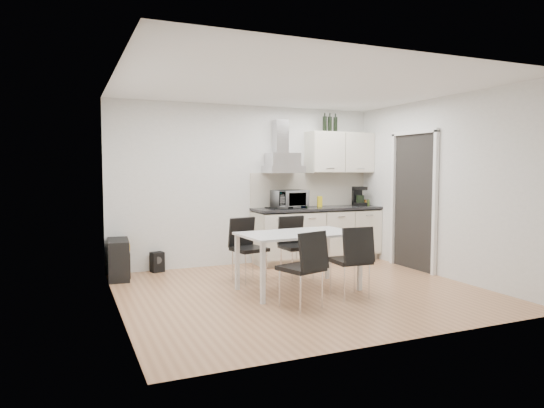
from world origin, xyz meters
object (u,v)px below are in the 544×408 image
(kitchenette, at_px, (318,212))
(chair_near_right, at_px, (350,261))
(guitar_amp, at_px, (118,259))
(floor_speaker, at_px, (157,262))
(chair_far_left, at_px, (249,250))
(chair_near_left, at_px, (301,269))
(chair_far_right, at_px, (297,248))
(dining_table, at_px, (298,238))

(kitchenette, height_order, chair_near_right, kitchenette)
(guitar_amp, height_order, floor_speaker, guitar_amp)
(chair_far_left, distance_m, chair_near_left, 1.45)
(kitchenette, height_order, chair_near_left, kitchenette)
(kitchenette, xyz_separation_m, guitar_amp, (-3.28, -0.08, -0.55))
(chair_far_right, bearing_deg, chair_near_left, 62.76)
(kitchenette, relative_size, chair_far_right, 2.86)
(chair_far_right, bearing_deg, chair_near_right, 93.63)
(dining_table, distance_m, floor_speaker, 2.42)
(chair_far_left, relative_size, chair_near_left, 1.00)
(guitar_amp, bearing_deg, dining_table, -33.11)
(guitar_amp, relative_size, floor_speaker, 2.29)
(chair_near_right, distance_m, guitar_amp, 3.30)
(kitchenette, relative_size, chair_far_left, 2.86)
(chair_far_right, relative_size, chair_near_right, 1.00)
(kitchenette, xyz_separation_m, chair_far_left, (-1.61, -0.96, -0.39))
(guitar_amp, bearing_deg, floor_speaker, 27.51)
(kitchenette, bearing_deg, chair_far_left, -149.22)
(chair_near_right, xyz_separation_m, guitar_amp, (-2.50, 2.15, -0.16))
(dining_table, bearing_deg, guitar_amp, 138.54)
(guitar_amp, bearing_deg, chair_far_right, -17.77)
(kitchenette, height_order, dining_table, kitchenette)
(chair_near_left, distance_m, guitar_amp, 2.91)
(chair_near_left, bearing_deg, guitar_amp, 109.84)
(chair_far_right, xyz_separation_m, guitar_amp, (-2.36, 0.96, -0.16))
(floor_speaker, bearing_deg, kitchenette, -17.01)
(chair_far_right, bearing_deg, chair_far_left, -9.97)
(chair_near_left, xyz_separation_m, guitar_amp, (-1.74, 2.32, -0.16))
(dining_table, distance_m, chair_far_left, 0.86)
(dining_table, distance_m, chair_near_left, 0.83)
(guitar_amp, bearing_deg, chair_near_left, -48.63)
(kitchenette, bearing_deg, chair_near_left, -122.49)
(kitchenette, distance_m, chair_far_left, 1.92)
(dining_table, height_order, chair_far_right, chair_far_right)
(chair_near_left, height_order, floor_speaker, chair_near_left)
(kitchenette, bearing_deg, guitar_amp, -178.52)
(chair_near_right, bearing_deg, chair_far_right, 98.50)
(guitar_amp, bearing_deg, chair_near_right, -36.34)
(chair_near_left, distance_m, chair_near_right, 0.77)
(kitchenette, relative_size, guitar_amp, 3.63)
(floor_speaker, bearing_deg, chair_far_left, -59.76)
(floor_speaker, bearing_deg, chair_near_left, -79.24)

